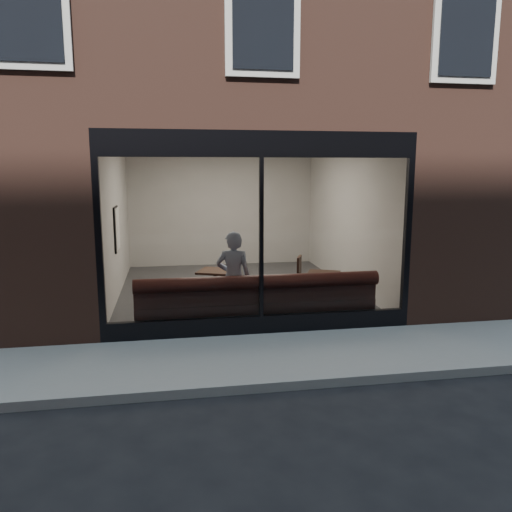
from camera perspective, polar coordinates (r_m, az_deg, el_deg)
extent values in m
plane|color=black|center=(6.30, 4.07, -14.73)|extent=(120.00, 120.00, 0.00)
cube|color=gray|center=(7.20, 2.12, -11.44)|extent=(40.00, 2.00, 0.01)
cube|color=gray|center=(6.23, 4.19, -14.42)|extent=(40.00, 0.10, 0.12)
cube|color=brown|center=(13.79, -19.69, 5.08)|extent=(2.50, 12.00, 3.20)
cube|color=brown|center=(14.54, 11.00, 5.70)|extent=(2.50, 12.00, 3.20)
cube|color=brown|center=(16.65, -5.02, 6.36)|extent=(5.00, 6.00, 3.20)
plane|color=#2D2D30|center=(10.96, -2.21, -3.84)|extent=(6.00, 6.00, 0.00)
plane|color=white|center=(10.66, -2.33, 12.95)|extent=(6.00, 6.00, 0.00)
plane|color=#BCBAB3|center=(13.66, -3.94, 5.60)|extent=(5.00, 0.00, 5.00)
plane|color=#BCBAB3|center=(10.66, -15.69, 4.03)|extent=(0.00, 6.00, 6.00)
plane|color=#BCBAB3|center=(11.30, 10.39, 4.55)|extent=(0.00, 6.00, 6.00)
cube|color=black|center=(8.12, 0.58, -7.83)|extent=(5.00, 0.10, 0.30)
cube|color=black|center=(7.74, 0.62, 12.69)|extent=(5.00, 0.10, 0.40)
cube|color=black|center=(7.81, 0.60, 2.00)|extent=(0.06, 0.10, 2.50)
plane|color=white|center=(7.78, 0.64, 1.97)|extent=(4.80, 0.00, 4.80)
cube|color=black|center=(8.47, 0.09, -6.54)|extent=(4.00, 0.55, 0.45)
imported|color=#98A7C5|center=(8.44, -2.58, -2.57)|extent=(0.65, 0.50, 1.60)
cube|color=black|center=(9.35, -4.66, -1.75)|extent=(0.78, 0.78, 0.04)
cube|color=black|center=(9.18, 7.74, -2.03)|extent=(0.75, 0.75, 0.04)
cube|color=black|center=(9.91, 3.83, -4.02)|extent=(0.50, 0.50, 0.04)
cube|color=white|center=(10.43, -15.56, 2.98)|extent=(0.02, 0.64, 0.85)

